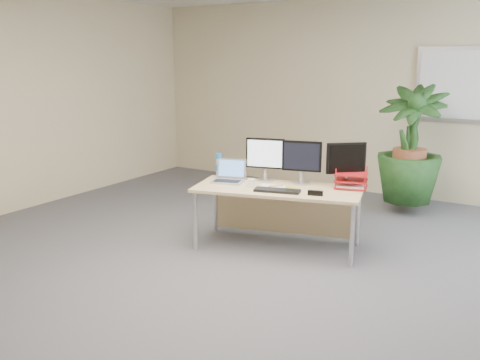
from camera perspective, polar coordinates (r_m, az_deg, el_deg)
The scene contains 17 objects.
floor at distance 4.46m, azimuth -2.78°, elevation -12.16°, with size 8.00×8.00×0.00m, color #424246.
back_wall at distance 7.70m, azimuth 14.21°, elevation 8.54°, with size 7.00×0.04×2.70m, color beige.
whiteboard at distance 7.39m, azimuth 23.24°, elevation 9.28°, with size 1.30×0.04×0.95m.
desk at distance 5.43m, azimuth 4.24°, elevation -1.92°, with size 1.76×1.07×0.63m.
floor_plant at distance 6.83m, azimuth 17.63°, elevation 2.72°, with size 0.84×0.84×1.50m, color #133613.
monitor_left at distance 5.54m, azimuth 2.69°, elevation 2.50°, with size 0.40×0.18×0.45m.
monitor_right at distance 5.43m, azimuth 6.61°, elevation 2.18°, with size 0.39×0.18×0.44m.
monitor_dark at distance 5.39m, azimuth 11.25°, elevation 1.93°, with size 0.33×0.29×0.44m.
laptop at distance 5.56m, azimuth -1.15°, elevation 0.46°, with size 0.37×0.34×0.23m.
keyboard at distance 5.15m, azimuth 3.98°, elevation -1.12°, with size 0.44×0.15×0.02m, color black.
coffee_mug at distance 5.31m, azimuth 1.16°, elevation -0.34°, with size 0.11×0.07×0.08m.
spiral_notebook at distance 5.29m, azimuth 3.38°, elevation -0.80°, with size 0.27×0.20×0.01m, color silver.
orange_pen at distance 5.31m, azimuth 3.86°, elevation -0.64°, with size 0.01×0.01×0.15m, color #E95319.
yellow_highlighter at distance 5.26m, azimuth 5.52°, elevation -0.88°, with size 0.02×0.02×0.13m, color yellow.
water_bottle at distance 5.71m, azimuth -2.25°, elevation 1.49°, with size 0.07×0.07×0.27m.
letter_tray at distance 5.37m, azimuth 11.76°, elevation -0.19°, with size 0.36×0.30×0.14m.
stapler at distance 5.04m, azimuth 8.05°, elevation -1.39°, with size 0.14×0.04×0.05m, color black.
Camera 1 is at (2.28, -3.33, 1.90)m, focal length 40.00 mm.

